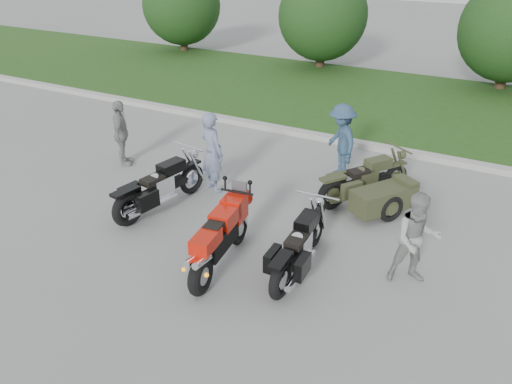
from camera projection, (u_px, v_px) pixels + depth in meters
The scene contains 13 objects.
ground at pixel (198, 242), 9.35m from camera, with size 80.00×80.00×0.00m, color gray.
curb at pixel (319, 136), 13.99m from camera, with size 60.00×0.30×0.15m, color #A8A59E.
grass_strip at pixel (364, 98), 17.24m from camera, with size 60.00×8.00×0.14m, color #325F20.
tree_far_left at pixel (182, 5), 23.10m from camera, with size 3.60×3.60×4.00m.
tree_mid_left at pixel (323, 15), 20.14m from camera, with size 3.60×3.60×4.00m.
sportbike_red at pixel (219, 237), 8.35m from camera, with size 0.56×2.22×1.06m.
cruiser_left at pixel (158, 189), 10.21m from camera, with size 0.60×2.45×0.95m.
cruiser_right at pixel (298, 250), 8.32m from camera, with size 0.44×2.30×0.89m.
cruiser_sidecar at pixel (374, 191), 10.25m from camera, with size 1.88×2.20×0.91m.
person_stripe at pixel (212, 152), 10.84m from camera, with size 0.66×0.43×1.81m, color slate.
person_grey at pixel (417, 239), 7.96m from camera, with size 0.78×0.61×1.60m, color gray.
person_denim at pixel (341, 141), 11.51m from camera, with size 1.14×0.65×1.76m, color #2F4A65.
person_back at pixel (121, 133), 12.13m from camera, with size 0.96×0.40×1.63m, color gray.
Camera 1 is at (4.71, -6.39, 5.14)m, focal length 35.00 mm.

